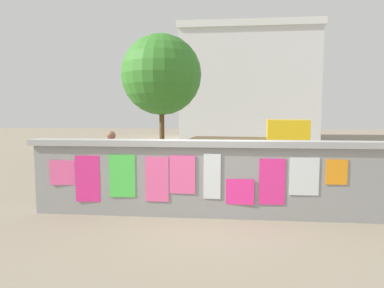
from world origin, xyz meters
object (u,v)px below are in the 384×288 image
tree_roadside (161,75)px  person_walking (112,157)px  auto_rickshaw_truck (254,149)px  bicycle_near (160,176)px  motorcycle (141,161)px

tree_roadside → person_walking: bearing=-87.9°
auto_rickshaw_truck → tree_roadside: size_ratio=0.64×
bicycle_near → tree_roadside: (-1.33, 7.30, 3.53)m
auto_rickshaw_truck → person_walking: size_ratio=2.30×
tree_roadside → auto_rickshaw_truck: bearing=-53.6°
auto_rickshaw_truck → motorcycle: 3.73m
person_walking → tree_roadside: 8.69m
auto_rickshaw_truck → motorcycle: (-3.71, 0.14, -0.44)m
person_walking → tree_roadside: bearing=92.1°
motorcycle → person_walking: person_walking is taller
tree_roadside → bicycle_near: bearing=-79.7°
motorcycle → tree_roadside: (-0.29, 5.28, 3.44)m
auto_rickshaw_truck → person_walking: (-3.70, -2.77, 0.09)m
auto_rickshaw_truck → motorcycle: auto_rickshaw_truck is taller
bicycle_near → tree_roadside: bearing=100.3°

